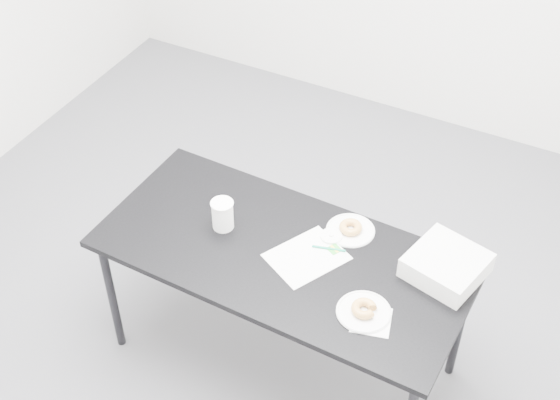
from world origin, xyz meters
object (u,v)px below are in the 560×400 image
at_px(plate_near, 364,312).
at_px(donut_near, 364,308).
at_px(pen, 329,248).
at_px(plate_far, 350,230).
at_px(coffee_cup, 223,215).
at_px(table, 283,261).
at_px(bakery_box, 446,265).
at_px(donut_far, 351,227).
at_px(scorecard, 307,257).

height_order(plate_near, donut_near, donut_near).
relative_size(pen, donut_near, 1.40).
relative_size(plate_far, coffee_cup, 1.52).
bearing_deg(donut_near, pen, 136.48).
xyz_separation_m(table, coffee_cup, (-0.29, 0.02, 0.12)).
relative_size(plate_near, donut_near, 2.13).
distance_m(donut_near, plate_far, 0.44).
bearing_deg(bakery_box, donut_far, -172.88).
relative_size(pen, plate_far, 0.67).
relative_size(table, plate_near, 7.42).
distance_m(donut_far, bakery_box, 0.43).
xyz_separation_m(donut_near, bakery_box, (0.21, 0.33, 0.02)).
bearing_deg(plate_near, donut_near, 0.00).
distance_m(table, coffee_cup, 0.32).
distance_m(plate_near, bakery_box, 0.40).
distance_m(plate_far, donut_far, 0.02).
height_order(pen, plate_far, pen).
relative_size(scorecard, bakery_box, 1.07).
bearing_deg(scorecard, table, -141.01).
relative_size(table, donut_near, 15.79).
height_order(pen, donut_near, donut_near).
bearing_deg(pen, donut_far, 60.91).
relative_size(scorecard, plate_far, 1.44).
bearing_deg(bakery_box, pen, -155.03).
bearing_deg(donut_near, donut_far, 119.87).
xyz_separation_m(pen, plate_far, (0.03, 0.14, -0.00)).
distance_m(pen, donut_near, 0.35).
relative_size(donut_far, coffee_cup, 0.71).
height_order(scorecard, plate_near, plate_near).
relative_size(table, bakery_box, 5.63).
xyz_separation_m(plate_near, bakery_box, (0.21, 0.33, 0.04)).
bearing_deg(plate_far, pen, -103.78).
xyz_separation_m(donut_near, donut_far, (-0.22, 0.38, -0.00)).
height_order(plate_near, plate_far, plate_near).
bearing_deg(donut_far, pen, -103.78).
relative_size(donut_far, bakery_box, 0.35).
relative_size(donut_near, plate_far, 0.48).
relative_size(plate_far, donut_far, 2.13).
distance_m(table, donut_far, 0.32).
distance_m(table, plate_far, 0.31).
bearing_deg(table, donut_far, 52.66).
bearing_deg(donut_far, bakery_box, -6.56).
bearing_deg(scorecard, plate_far, 93.77).
bearing_deg(donut_far, scorecard, -113.92).
height_order(donut_near, bakery_box, bakery_box).
height_order(donut_far, bakery_box, bakery_box).
bearing_deg(scorecard, coffee_cup, -152.28).
bearing_deg(donut_near, plate_far, 119.87).
relative_size(scorecard, donut_near, 3.02).
bearing_deg(table, plate_far, 52.66).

